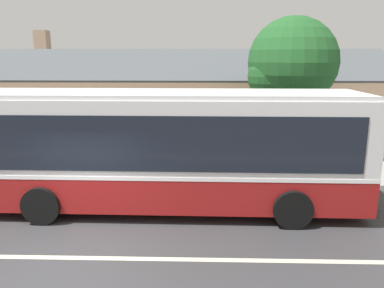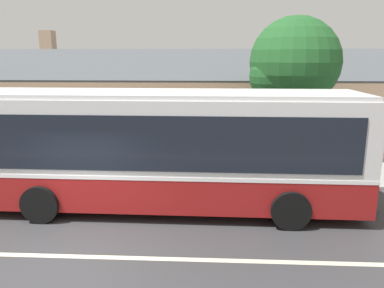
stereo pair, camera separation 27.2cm
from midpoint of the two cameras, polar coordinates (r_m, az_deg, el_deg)
name	(u,v)px [view 1 (the left image)]	position (r m, az deg, el deg)	size (l,w,h in m)	color
ground_plane	(68,258)	(8.88, -19.27, -16.06)	(300.00, 300.00, 0.00)	#38383A
sidewalk_far	(124,172)	(14.17, -10.79, -4.21)	(60.00, 3.00, 0.15)	#9E9E99
lane_divider_stripe	(68,258)	(8.88, -19.27, -16.04)	(60.00, 0.16, 0.01)	beige
community_building	(155,104)	(20.83, -6.02, 6.05)	(23.83, 9.32, 5.71)	tan
transit_bus	(163,147)	(10.48, -5.14, -0.47)	(11.07, 2.86, 3.32)	maroon
street_tree_primary	(290,65)	(14.42, 14.12, 11.61)	(3.31, 3.30, 5.70)	#4C3828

